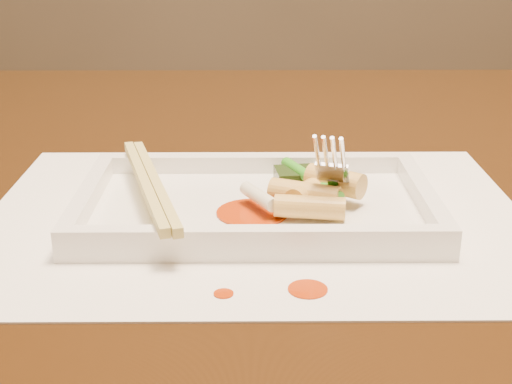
{
  "coord_description": "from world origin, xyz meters",
  "views": [
    {
      "loc": [
        -0.03,
        -0.58,
        0.96
      ],
      "look_at": [
        -0.03,
        -0.09,
        0.77
      ],
      "focal_mm": 50.0,
      "sensor_mm": 36.0,
      "label": 1
    }
  ],
  "objects_px": {
    "table": "(284,278)",
    "chopstick_a": "(144,183)",
    "placemat": "(256,215)",
    "fork": "(352,101)",
    "plate_base": "(256,210)"
  },
  "relations": [
    {
      "from": "table",
      "to": "chopstick_a",
      "type": "height_order",
      "value": "chopstick_a"
    },
    {
      "from": "table",
      "to": "placemat",
      "type": "bearing_deg",
      "value": -106.32
    },
    {
      "from": "placemat",
      "to": "table",
      "type": "bearing_deg",
      "value": 73.68
    },
    {
      "from": "fork",
      "to": "table",
      "type": "bearing_deg",
      "value": 120.61
    },
    {
      "from": "chopstick_a",
      "to": "fork",
      "type": "bearing_deg",
      "value": 6.75
    },
    {
      "from": "placemat",
      "to": "chopstick_a",
      "type": "xyz_separation_m",
      "value": [
        -0.08,
        0.0,
        0.03
      ]
    },
    {
      "from": "plate_base",
      "to": "chopstick_a",
      "type": "height_order",
      "value": "chopstick_a"
    },
    {
      "from": "table",
      "to": "chopstick_a",
      "type": "xyz_separation_m",
      "value": [
        -0.11,
        -0.09,
        0.13
      ]
    },
    {
      "from": "placemat",
      "to": "fork",
      "type": "xyz_separation_m",
      "value": [
        0.07,
        0.02,
        0.08
      ]
    },
    {
      "from": "table",
      "to": "fork",
      "type": "distance_m",
      "value": 0.2
    },
    {
      "from": "placemat",
      "to": "plate_base",
      "type": "xyz_separation_m",
      "value": [
        -0.0,
        0.0,
        0.0
      ]
    },
    {
      "from": "table",
      "to": "fork",
      "type": "xyz_separation_m",
      "value": [
        0.04,
        -0.07,
        0.18
      ]
    },
    {
      "from": "plate_base",
      "to": "fork",
      "type": "relative_size",
      "value": 1.86
    },
    {
      "from": "table",
      "to": "fork",
      "type": "relative_size",
      "value": 10.0
    },
    {
      "from": "chopstick_a",
      "to": "placemat",
      "type": "bearing_deg",
      "value": 0.0
    }
  ]
}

